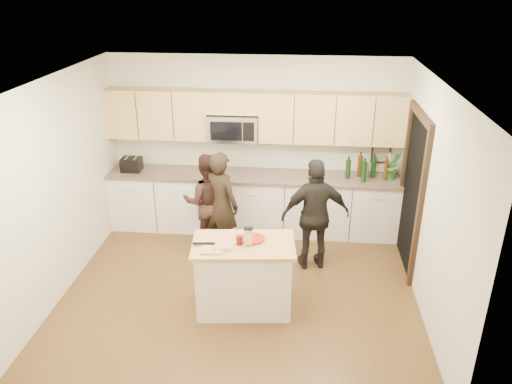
# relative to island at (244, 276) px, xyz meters

# --- Properties ---
(floor) EXTENTS (4.50, 4.50, 0.00)m
(floor) POSITION_rel_island_xyz_m (-0.09, 0.38, -0.45)
(floor) COLOR brown
(floor) RESTS_ON ground
(room_shell) EXTENTS (4.52, 4.02, 2.71)m
(room_shell) POSITION_rel_island_xyz_m (-0.09, 0.38, 1.28)
(room_shell) COLOR beige
(room_shell) RESTS_ON ground
(back_cabinetry) EXTENTS (4.50, 0.66, 0.94)m
(back_cabinetry) POSITION_rel_island_xyz_m (-0.09, 2.07, 0.02)
(back_cabinetry) COLOR silver
(back_cabinetry) RESTS_ON ground
(upper_cabinetry) EXTENTS (4.50, 0.33, 0.75)m
(upper_cabinetry) POSITION_rel_island_xyz_m (-0.06, 2.21, 1.39)
(upper_cabinetry) COLOR tan
(upper_cabinetry) RESTS_ON ground
(microwave) EXTENTS (0.76, 0.41, 0.40)m
(microwave) POSITION_rel_island_xyz_m (-0.40, 2.17, 1.20)
(microwave) COLOR silver
(microwave) RESTS_ON ground
(doorway) EXTENTS (0.06, 1.25, 2.20)m
(doorway) POSITION_rel_island_xyz_m (2.14, 1.28, 0.70)
(doorway) COLOR black
(doorway) RESTS_ON ground
(framed_picture) EXTENTS (0.30, 0.03, 0.38)m
(framed_picture) POSITION_rel_island_xyz_m (1.86, 2.36, 0.83)
(framed_picture) COLOR black
(framed_picture) RESTS_ON ground
(dish_towel) EXTENTS (0.34, 0.60, 0.48)m
(dish_towel) POSITION_rel_island_xyz_m (-1.04, 1.88, 0.35)
(dish_towel) COLOR white
(dish_towel) RESTS_ON ground
(island) EXTENTS (1.26, 0.81, 0.90)m
(island) POSITION_rel_island_xyz_m (0.00, 0.00, 0.00)
(island) COLOR silver
(island) RESTS_ON ground
(red_plate) EXTENTS (0.29, 0.29, 0.02)m
(red_plate) POSITION_rel_island_xyz_m (0.10, 0.11, 0.45)
(red_plate) COLOR maroon
(red_plate) RESTS_ON island
(box_grater) EXTENTS (0.10, 0.06, 0.21)m
(box_grater) POSITION_rel_island_xyz_m (0.06, -0.04, 0.57)
(box_grater) COLOR silver
(box_grater) RESTS_ON red_plate
(drink_glass) EXTENTS (0.07, 0.07, 0.11)m
(drink_glass) POSITION_rel_island_xyz_m (-0.05, -0.03, 0.50)
(drink_glass) COLOR #65100B
(drink_glass) RESTS_ON island
(cutting_board) EXTENTS (0.28, 0.23, 0.02)m
(cutting_board) POSITION_rel_island_xyz_m (-0.33, -0.20, 0.46)
(cutting_board) COLOR tan
(cutting_board) RESTS_ON island
(tongs) EXTENTS (0.26, 0.06, 0.02)m
(tongs) POSITION_rel_island_xyz_m (-0.45, -0.09, 0.47)
(tongs) COLOR black
(tongs) RESTS_ON cutting_board
(knife) EXTENTS (0.22, 0.05, 0.01)m
(knife) POSITION_rel_island_xyz_m (-0.23, -0.20, 0.47)
(knife) COLOR silver
(knife) RESTS_ON cutting_board
(toaster) EXTENTS (0.30, 0.24, 0.21)m
(toaster) POSITION_rel_island_xyz_m (-2.00, 2.05, 0.59)
(toaster) COLOR black
(toaster) RESTS_ON back_cabinetry
(bottle_cluster) EXTENTS (0.70, 0.33, 0.39)m
(bottle_cluster) POSITION_rel_island_xyz_m (1.67, 2.08, 0.67)
(bottle_cluster) COLOR black
(bottle_cluster) RESTS_ON back_cabinetry
(orchid) EXTENTS (0.28, 0.25, 0.45)m
(orchid) POSITION_rel_island_xyz_m (2.01, 2.10, 0.71)
(orchid) COLOR #327E34
(orchid) RESTS_ON back_cabinetry
(woman_left) EXTENTS (0.68, 0.61, 1.56)m
(woman_left) POSITION_rel_island_xyz_m (-0.47, 1.29, 0.33)
(woman_left) COLOR black
(woman_left) RESTS_ON ground
(woman_center) EXTENTS (0.79, 0.66, 1.47)m
(woman_center) POSITION_rel_island_xyz_m (-0.70, 1.45, 0.28)
(woman_center) COLOR black
(woman_center) RESTS_ON ground
(woman_right) EXTENTS (0.99, 0.57, 1.59)m
(woman_right) POSITION_rel_island_xyz_m (0.86, 1.03, 0.34)
(woman_right) COLOR black
(woman_right) RESTS_ON ground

